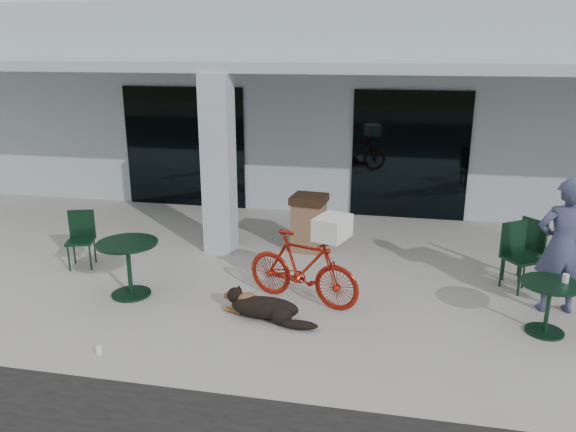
% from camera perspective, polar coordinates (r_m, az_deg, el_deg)
% --- Properties ---
extents(ground, '(80.00, 80.00, 0.00)m').
position_cam_1_polar(ground, '(7.94, -1.51, -9.72)').
color(ground, '#A7A69E').
rests_on(ground, ground).
extents(building, '(22.00, 7.00, 4.50)m').
position_cam_1_polar(building, '(15.55, 5.64, 12.01)').
color(building, '#A5B2BB').
rests_on(building, ground).
extents(storefront_glass_left, '(2.80, 0.06, 2.70)m').
position_cam_1_polar(storefront_glass_left, '(13.02, -10.45, 6.87)').
color(storefront_glass_left, black).
rests_on(storefront_glass_left, ground).
extents(storefront_glass_right, '(2.40, 0.06, 2.70)m').
position_cam_1_polar(storefront_glass_right, '(12.10, 12.26, 6.01)').
color(storefront_glass_right, black).
rests_on(storefront_glass_right, ground).
extents(column, '(0.50, 0.50, 3.12)m').
position_cam_1_polar(column, '(9.93, -7.06, 5.17)').
color(column, '#A5B2BB').
rests_on(column, ground).
extents(overhang, '(22.00, 2.80, 0.18)m').
position_cam_1_polar(overhang, '(10.64, 2.87, 15.02)').
color(overhang, '#A5B2BB').
rests_on(overhang, column).
extents(bicycle, '(1.82, 1.01, 1.05)m').
position_cam_1_polar(bicycle, '(8.02, 1.49, -5.32)').
color(bicycle, maroon).
rests_on(bicycle, ground).
extents(laundry_basket, '(0.53, 0.62, 0.31)m').
position_cam_1_polar(laundry_basket, '(7.60, 4.52, -1.18)').
color(laundry_basket, white).
rests_on(laundry_basket, bicycle).
extents(dog, '(1.13, 0.64, 0.36)m').
position_cam_1_polar(dog, '(7.69, -2.34, -9.16)').
color(dog, black).
rests_on(dog, ground).
extents(cup_near_dog, '(0.09, 0.09, 0.09)m').
position_cam_1_polar(cup_near_dog, '(7.31, -18.67, -12.78)').
color(cup_near_dog, white).
rests_on(cup_near_dog, ground).
extents(cafe_table_near, '(1.07, 1.07, 0.83)m').
position_cam_1_polar(cafe_table_near, '(8.60, -15.83, -5.19)').
color(cafe_table_near, '#11321D').
rests_on(cafe_table_near, ground).
extents(cafe_chair_near, '(0.54, 0.57, 0.94)m').
position_cam_1_polar(cafe_chair_near, '(9.92, -20.33, -2.33)').
color(cafe_chair_near, '#11321D').
rests_on(cafe_chair_near, ground).
extents(cafe_table_far, '(0.93, 0.93, 0.70)m').
position_cam_1_polar(cafe_table_far, '(7.98, 24.88, -8.48)').
color(cafe_table_far, '#11321D').
rests_on(cafe_table_far, ground).
extents(cafe_chair_far_a, '(0.67, 0.68, 1.02)m').
position_cam_1_polar(cafe_chair_far_a, '(9.14, 22.65, -3.93)').
color(cafe_chair_far_a, '#11321D').
rests_on(cafe_chair_far_a, ground).
extents(cafe_chair_far_b, '(0.67, 0.66, 0.99)m').
position_cam_1_polar(cafe_chair_far_b, '(9.44, 22.79, -3.39)').
color(cafe_chair_far_b, '#11321D').
rests_on(cafe_chair_far_b, ground).
extents(person, '(0.75, 0.55, 1.90)m').
position_cam_1_polar(person, '(8.47, 26.04, -2.79)').
color(person, '#3A4062').
rests_on(person, ground).
extents(cup_on_table, '(0.10, 0.10, 0.11)m').
position_cam_1_polar(cup_on_table, '(7.92, 26.37, -5.70)').
color(cup_on_table, white).
rests_on(cup_on_table, cafe_table_far).
extents(trash_receptacle, '(0.66, 0.66, 1.02)m').
position_cam_1_polar(trash_receptacle, '(10.08, 2.13, -0.70)').
color(trash_receptacle, brown).
rests_on(trash_receptacle, ground).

